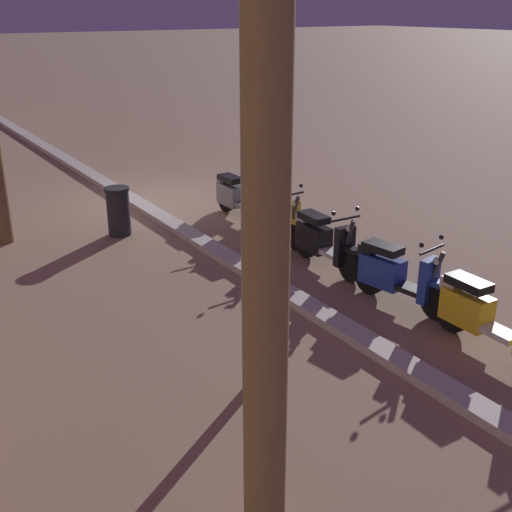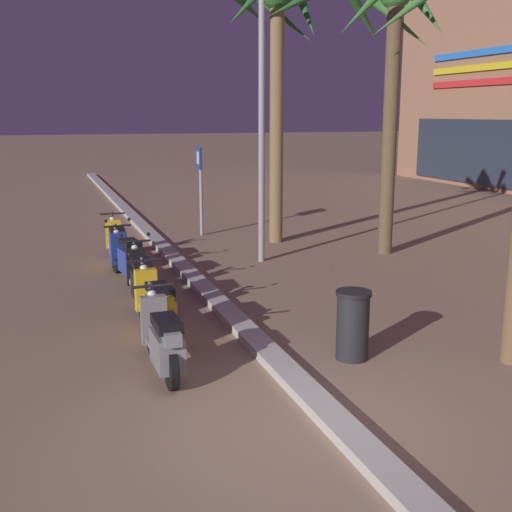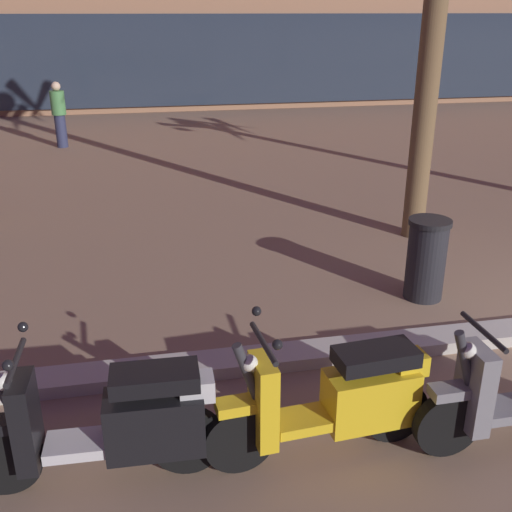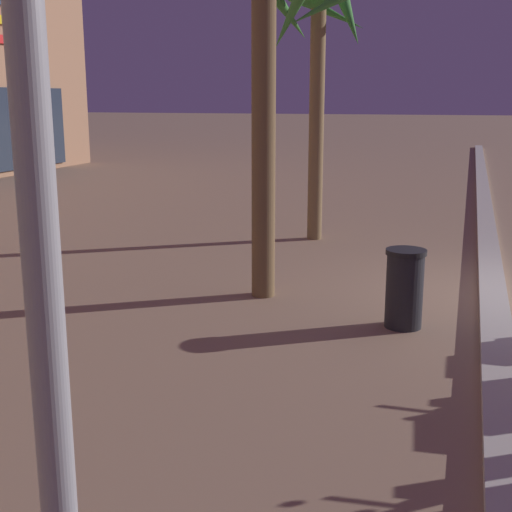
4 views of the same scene
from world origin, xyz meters
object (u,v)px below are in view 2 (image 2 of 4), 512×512
(scooter_yellow_far_back, at_px, (116,243))
(scooter_grey_tail_end, at_px, (163,341))
(scooter_black_mid_front, at_px, (140,279))
(palm_tree_by_mall_entrance, at_px, (277,50))
(crossing_sign, at_px, (200,180))
(street_lamp, at_px, (262,76))
(palm_tree_mid_walkway, at_px, (392,51))
(litter_bin, at_px, (353,324))
(scooter_yellow_mid_rear, at_px, (155,305))
(scooter_blue_second_in_line, at_px, (127,258))

(scooter_yellow_far_back, height_order, scooter_grey_tail_end, same)
(scooter_black_mid_front, bearing_deg, scooter_yellow_far_back, 179.93)
(palm_tree_by_mall_entrance, bearing_deg, scooter_yellow_far_back, -74.18)
(crossing_sign, xyz_separation_m, palm_tree_by_mall_entrance, (1.52, 1.61, 3.26))
(scooter_black_mid_front, xyz_separation_m, street_lamp, (-2.55, 3.12, 3.58))
(palm_tree_mid_walkway, bearing_deg, scooter_grey_tail_end, -48.88)
(scooter_yellow_far_back, distance_m, scooter_grey_tail_end, 6.51)
(litter_bin, bearing_deg, scooter_grey_tail_end, -96.43)
(scooter_yellow_mid_rear, relative_size, scooter_grey_tail_end, 0.99)
(scooter_black_mid_front, relative_size, scooter_grey_tail_end, 1.00)
(scooter_black_mid_front, height_order, litter_bin, scooter_black_mid_front)
(scooter_blue_second_in_line, bearing_deg, street_lamp, 104.41)
(scooter_black_mid_front, xyz_separation_m, scooter_grey_tail_end, (3.15, -0.21, -0.01))
(palm_tree_by_mall_entrance, bearing_deg, scooter_yellow_mid_rear, -34.56)
(scooter_blue_second_in_line, relative_size, scooter_yellow_mid_rear, 0.98)
(scooter_yellow_mid_rear, xyz_separation_m, litter_bin, (1.84, 2.34, 0.03))
(scooter_yellow_mid_rear, height_order, litter_bin, scooter_yellow_mid_rear)
(litter_bin, height_order, street_lamp, street_lamp)
(scooter_black_mid_front, bearing_deg, litter_bin, 33.98)
(scooter_yellow_far_back, relative_size, street_lamp, 0.28)
(scooter_yellow_far_back, bearing_deg, scooter_yellow_mid_rear, -0.31)
(scooter_yellow_far_back, xyz_separation_m, scooter_blue_second_in_line, (1.60, 0.01, 0.01))
(palm_tree_by_mall_entrance, distance_m, street_lamp, 2.39)
(scooter_black_mid_front, relative_size, scooter_yellow_mid_rear, 1.01)
(palm_tree_mid_walkway, distance_m, street_lamp, 3.11)
(scooter_yellow_mid_rear, distance_m, street_lamp, 6.32)
(street_lamp, bearing_deg, scooter_black_mid_front, -50.67)
(scooter_yellow_far_back, distance_m, scooter_blue_second_in_line, 1.60)
(scooter_blue_second_in_line, bearing_deg, crossing_sign, 149.01)
(scooter_black_mid_front, relative_size, palm_tree_by_mall_entrance, 0.28)
(scooter_black_mid_front, bearing_deg, scooter_yellow_mid_rear, -0.80)
(scooter_yellow_far_back, xyz_separation_m, palm_tree_by_mall_entrance, (-1.19, 4.21, 4.30))
(scooter_grey_tail_end, height_order, street_lamp, street_lamp)
(crossing_sign, bearing_deg, scooter_yellow_far_back, -43.79)
(scooter_grey_tail_end, bearing_deg, palm_tree_mid_walkway, 131.12)
(scooter_grey_tail_end, height_order, litter_bin, scooter_grey_tail_end)
(scooter_black_mid_front, relative_size, crossing_sign, 0.74)
(scooter_yellow_mid_rear, relative_size, palm_tree_mid_walkway, 0.28)
(scooter_black_mid_front, distance_m, scooter_grey_tail_end, 3.16)
(scooter_yellow_far_back, height_order, crossing_sign, crossing_sign)
(palm_tree_by_mall_entrance, height_order, litter_bin, palm_tree_by_mall_entrance)
(scooter_yellow_mid_rear, bearing_deg, litter_bin, 51.76)
(scooter_yellow_mid_rear, relative_size, crossing_sign, 0.73)
(palm_tree_mid_walkway, height_order, litter_bin, palm_tree_mid_walkway)
(scooter_black_mid_front, height_order, street_lamp, street_lamp)
(palm_tree_by_mall_entrance, bearing_deg, palm_tree_mid_walkway, 42.57)
(palm_tree_by_mall_entrance, xyz_separation_m, litter_bin, (7.98, -1.90, -4.28))
(scooter_black_mid_front, xyz_separation_m, palm_tree_mid_walkway, (-2.42, 6.17, 4.15))
(crossing_sign, bearing_deg, scooter_yellow_mid_rear, -18.92)
(scooter_blue_second_in_line, distance_m, scooter_black_mid_front, 1.76)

